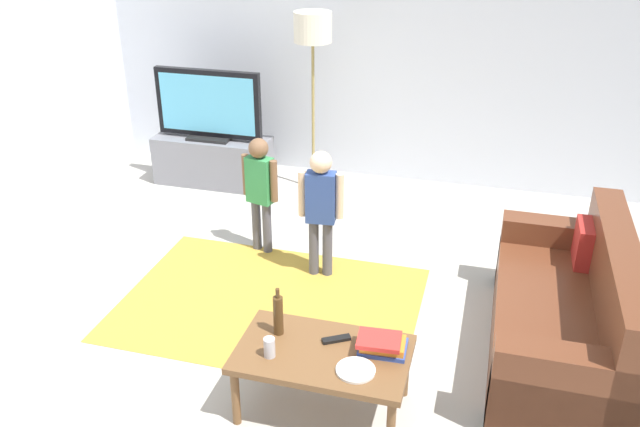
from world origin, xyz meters
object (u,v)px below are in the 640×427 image
Objects in this scene: couch at (571,318)px; soda_can at (269,347)px; child_center at (321,203)px; tv_remote at (336,339)px; child_near_tv at (260,185)px; plate at (356,370)px; tv at (208,106)px; tv_stand at (213,161)px; book_stack at (382,344)px; coffee_table at (323,358)px; floor_lamp at (313,37)px; bottle at (278,315)px.

couch reaches higher than soda_can.
child_center is 6.19× the size of tv_remote.
plate is at bearing -56.46° from child_near_tv.
tv_remote is 1.42× the size of soda_can.
couch is 10.59× the size of tv_remote.
tv reaches higher than couch.
tv reaches higher than tv_stand.
tv_stand is 1.14× the size of child_center.
soda_can is (0.14, -1.61, -0.15)m from child_center.
book_stack is 1.32× the size of plate.
child_near_tv reaches higher than coffee_table.
soda_can reaches higher than book_stack.
tv_remote is (2.05, -2.83, -0.42)m from tv.
plate is (0.17, -0.24, -0.00)m from tv_remote.
tv_stand is 1.67m from floor_lamp.
couch is 1.71× the size of child_center.
child_center is at bearing -72.02° from floor_lamp.
tv is 3.60m from coffee_table.
tv_stand is 1.20× the size of coffee_table.
tv is 2.16m from child_center.
bottle is (-0.30, 0.10, 0.18)m from coffee_table.
plate is (0.52, -0.22, -0.12)m from bottle.
child_center is at bearing 105.84° from coffee_table.
coffee_table is at bearing -143.77° from tv_remote.
floor_lamp is 3.48m from soda_can.
tv_stand is 0.67× the size of floor_lamp.
tv_remote is (1.00, -3.01, -1.11)m from floor_lamp.
plate is at bearing -85.79° from tv_remote.
floor_lamp is at bearing 101.72° from soda_can.
book_stack is 0.63m from bottle.
tv_stand is 3.55m from soda_can.
plate is (1.17, -3.25, -1.12)m from floor_lamp.
floor_lamp is at bearing 9.41° from tv.
child_center is 3.62× the size of book_stack.
soda_can is (0.67, -3.25, -1.06)m from floor_lamp.
tv is at bearing -90.00° from tv_stand.
couch is 3.48m from floor_lamp.
couch reaches higher than plate.
couch is at bearing -30.91° from tv_stand.
bottle is at bearing 152.12° from tv_remote.
bottle is 1.83× the size of tv_remote.
floor_lamp is 1.76× the size of child_near_tv.
floor_lamp is 3.63m from plate.
soda_can is at bearing 180.00° from plate.
tv_remote is (-1.38, -0.81, 0.14)m from couch.
child_center is 1.57m from coffee_table.
child_center reaches higher than plate.
child_center is 1.47m from tv_remote.
child_center is 1.75m from plate.
child_center is (-1.85, 0.57, 0.34)m from couch.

